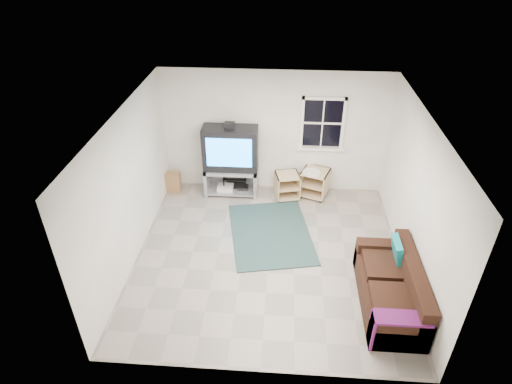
# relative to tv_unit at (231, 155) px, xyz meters

# --- Properties ---
(room) EXTENTS (4.60, 4.62, 4.60)m
(room) POSITION_rel_tv_unit_xyz_m (1.84, 0.27, 0.58)
(room) COLOR gray
(room) RESTS_ON ground
(tv_unit) EXTENTS (1.11, 0.55, 1.63)m
(tv_unit) POSITION_rel_tv_unit_xyz_m (0.00, 0.00, 0.00)
(tv_unit) COLOR #9999A1
(tv_unit) RESTS_ON ground
(av_rack) EXTENTS (0.50, 0.36, 0.99)m
(av_rack) POSITION_rel_tv_unit_xyz_m (0.07, 0.10, -0.46)
(av_rack) COLOR black
(av_rack) RESTS_ON ground
(side_table_left) EXTENTS (0.56, 0.56, 0.55)m
(side_table_left) POSITION_rel_tv_unit_xyz_m (1.17, -0.08, -0.60)
(side_table_left) COLOR tan
(side_table_left) RESTS_ON ground
(side_table_right) EXTENTS (0.68, 0.68, 0.61)m
(side_table_right) POSITION_rel_tv_unit_xyz_m (1.76, 0.04, -0.55)
(side_table_right) COLOR tan
(side_table_right) RESTS_ON ground
(sofa) EXTENTS (0.81, 1.83, 0.84)m
(sofa) POSITION_rel_tv_unit_xyz_m (2.79, -2.98, -0.60)
(sofa) COLOR black
(sofa) RESTS_ON ground
(shag_rug) EXTENTS (1.79, 2.22, 0.02)m
(shag_rug) POSITION_rel_tv_unit_xyz_m (0.90, -1.39, -0.88)
(shag_rug) COLOR #302115
(shag_rug) RESTS_ON ground
(paper_bag) EXTENTS (0.31, 0.20, 0.44)m
(paper_bag) POSITION_rel_tv_unit_xyz_m (-1.26, -0.03, -0.68)
(paper_bag) COLOR #997444
(paper_bag) RESTS_ON ground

